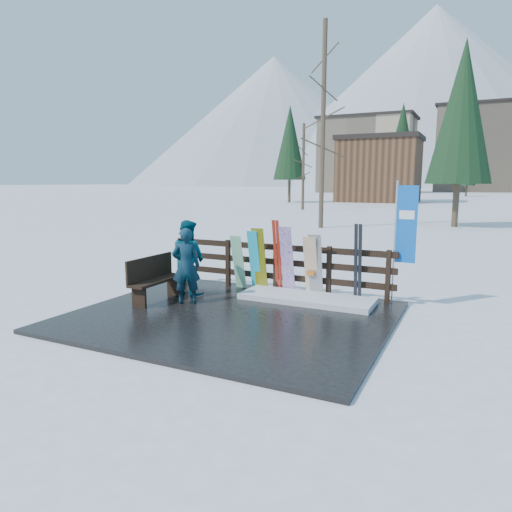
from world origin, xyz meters
The scene contains 19 objects.
ground centered at (0.00, 0.00, 0.00)m, with size 700.00×700.00×0.00m, color white.
deck centered at (0.00, 0.00, 0.04)m, with size 6.00×5.00×0.08m, color black.
fence centered at (0.00, 2.20, 0.74)m, with size 5.60×0.10×1.15m.
snow_patch centered at (0.99, 1.60, 0.14)m, with size 2.90×1.00×0.12m, color white.
bench centered at (-2.03, 0.21, 0.60)m, with size 0.40×1.50×0.97m.
snowboard_0 centered at (-0.45, 1.98, 0.80)m, with size 0.25×0.03×1.48m, color #17BCD9.
snowboard_1 centered at (-0.89, 1.98, 0.74)m, with size 0.28×0.03×1.35m, color white.
snowboard_2 centered at (-0.32, 1.98, 0.84)m, with size 0.30×0.03×1.54m, color #D6CB0C.
snowboard_3 centered at (0.37, 1.98, 0.87)m, with size 0.29×0.03×1.62m, color white.
snowboard_4 centered at (1.05, 1.98, 0.80)m, with size 0.30×0.03×1.45m, color black.
snowboard_5 centered at (0.95, 1.98, 0.77)m, with size 0.30×0.03×1.42m, color white.
ski_pair_a centered at (0.10, 2.05, 0.94)m, with size 0.17×0.32×1.72m.
ski_pair_b centered at (1.98, 2.05, 0.93)m, with size 0.17×0.18×1.70m.
rental_flag centered at (2.86, 2.25, 1.69)m, with size 0.45×0.04×2.60m.
person_front centered at (-1.27, 0.33, 0.89)m, with size 0.59×0.39×1.62m, color #113F48.
person_back centered at (-1.66, 0.99, 0.94)m, with size 0.84×0.65×1.72m, color #044659.
resort_buildings centered at (1.03, 115.41, 9.81)m, with size 73.00×87.60×22.60m.
trees centered at (3.32, 47.96, 5.99)m, with size 42.24×68.59×12.86m.
mountains centered at (-10.50, 328.41, 50.20)m, with size 520.00×260.00×120.00m.
Camera 1 is at (4.22, -7.56, 2.65)m, focal length 32.00 mm.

